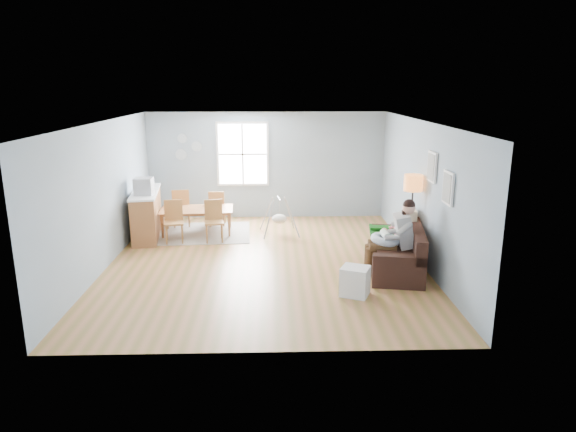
{
  "coord_description": "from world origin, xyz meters",
  "views": [
    {
      "loc": [
        0.15,
        -9.49,
        3.37
      ],
      "look_at": [
        0.43,
        -0.32,
        1.0
      ],
      "focal_mm": 32.0,
      "sensor_mm": 36.0,
      "label": 1
    }
  ],
  "objects_px": {
    "sofa": "(399,254)",
    "baby_swing": "(279,218)",
    "father": "(394,235)",
    "chair_se": "(214,218)",
    "storage_cube": "(354,281)",
    "monitor": "(144,186)",
    "chair_sw": "(174,219)",
    "toddler": "(396,229)",
    "dining_table": "(197,221)",
    "chair_nw": "(181,205)",
    "counter": "(147,214)",
    "chair_ne": "(217,206)",
    "floor_lamp": "(413,190)"
  },
  "relations": [
    {
      "from": "storage_cube",
      "to": "dining_table",
      "type": "relative_size",
      "value": 0.34
    },
    {
      "from": "counter",
      "to": "sofa",
      "type": "bearing_deg",
      "value": -23.74
    },
    {
      "from": "floor_lamp",
      "to": "chair_nw",
      "type": "height_order",
      "value": "floor_lamp"
    },
    {
      "from": "dining_table",
      "to": "chair_se",
      "type": "bearing_deg",
      "value": -55.16
    },
    {
      "from": "storage_cube",
      "to": "counter",
      "type": "relative_size",
      "value": 0.29
    },
    {
      "from": "storage_cube",
      "to": "chair_nw",
      "type": "height_order",
      "value": "chair_nw"
    },
    {
      "from": "sofa",
      "to": "father",
      "type": "relative_size",
      "value": 1.58
    },
    {
      "from": "chair_sw",
      "to": "chair_nw",
      "type": "xyz_separation_m",
      "value": [
        -0.04,
        1.18,
        0.01
      ]
    },
    {
      "from": "baby_swing",
      "to": "counter",
      "type": "bearing_deg",
      "value": -178.69
    },
    {
      "from": "floor_lamp",
      "to": "storage_cube",
      "type": "bearing_deg",
      "value": -129.52
    },
    {
      "from": "sofa",
      "to": "baby_swing",
      "type": "xyz_separation_m",
      "value": [
        -2.21,
        2.36,
        0.08
      ]
    },
    {
      "from": "chair_nw",
      "to": "counter",
      "type": "bearing_deg",
      "value": -130.24
    },
    {
      "from": "toddler",
      "to": "dining_table",
      "type": "height_order",
      "value": "toddler"
    },
    {
      "from": "chair_se",
      "to": "chair_ne",
      "type": "distance_m",
      "value": 1.19
    },
    {
      "from": "storage_cube",
      "to": "counter",
      "type": "xyz_separation_m",
      "value": [
        -4.18,
        3.49,
        0.29
      ]
    },
    {
      "from": "floor_lamp",
      "to": "monitor",
      "type": "height_order",
      "value": "floor_lamp"
    },
    {
      "from": "toddler",
      "to": "storage_cube",
      "type": "bearing_deg",
      "value": -124.93
    },
    {
      "from": "counter",
      "to": "baby_swing",
      "type": "distance_m",
      "value": 3.0
    },
    {
      "from": "chair_nw",
      "to": "monitor",
      "type": "xyz_separation_m",
      "value": [
        -0.58,
        -1.12,
        0.7
      ]
    },
    {
      "from": "toddler",
      "to": "chair_nw",
      "type": "distance_m",
      "value": 5.34
    },
    {
      "from": "chair_ne",
      "to": "chair_sw",
      "type": "bearing_deg",
      "value": -123.66
    },
    {
      "from": "toddler",
      "to": "floor_lamp",
      "type": "xyz_separation_m",
      "value": [
        0.33,
        0.18,
        0.71
      ]
    },
    {
      "from": "chair_se",
      "to": "storage_cube",
      "type": "bearing_deg",
      "value": -49.88
    },
    {
      "from": "father",
      "to": "counter",
      "type": "bearing_deg",
      "value": 152.99
    },
    {
      "from": "chair_se",
      "to": "chair_ne",
      "type": "bearing_deg",
      "value": 92.4
    },
    {
      "from": "sofa",
      "to": "toddler",
      "type": "height_order",
      "value": "toddler"
    },
    {
      "from": "sofa",
      "to": "storage_cube",
      "type": "relative_size",
      "value": 4.01
    },
    {
      "from": "chair_sw",
      "to": "chair_se",
      "type": "relative_size",
      "value": 1.01
    },
    {
      "from": "sofa",
      "to": "toddler",
      "type": "bearing_deg",
      "value": 100.93
    },
    {
      "from": "toddler",
      "to": "chair_ne",
      "type": "bearing_deg",
      "value": 141.78
    },
    {
      "from": "sofa",
      "to": "chair_ne",
      "type": "xyz_separation_m",
      "value": [
        -3.71,
        3.1,
        0.2
      ]
    },
    {
      "from": "monitor",
      "to": "chair_nw",
      "type": "bearing_deg",
      "value": 62.39
    },
    {
      "from": "toddler",
      "to": "baby_swing",
      "type": "xyz_separation_m",
      "value": [
        -2.17,
        2.15,
        -0.32
      ]
    },
    {
      "from": "toddler",
      "to": "counter",
      "type": "bearing_deg",
      "value": 158.11
    },
    {
      "from": "floor_lamp",
      "to": "counter",
      "type": "relative_size",
      "value": 0.89
    },
    {
      "from": "chair_sw",
      "to": "floor_lamp",
      "type": "bearing_deg",
      "value": -17.08
    },
    {
      "from": "storage_cube",
      "to": "counter",
      "type": "height_order",
      "value": "counter"
    },
    {
      "from": "chair_ne",
      "to": "baby_swing",
      "type": "bearing_deg",
      "value": -26.36
    },
    {
      "from": "dining_table",
      "to": "monitor",
      "type": "height_order",
      "value": "monitor"
    },
    {
      "from": "counter",
      "to": "chair_sw",
      "type": "bearing_deg",
      "value": -31.07
    },
    {
      "from": "storage_cube",
      "to": "chair_se",
      "type": "relative_size",
      "value": 0.61
    },
    {
      "from": "sofa",
      "to": "dining_table",
      "type": "distance_m",
      "value": 4.8
    },
    {
      "from": "storage_cube",
      "to": "dining_table",
      "type": "bearing_deg",
      "value": 129.84
    },
    {
      "from": "father",
      "to": "monitor",
      "type": "height_order",
      "value": "monitor"
    },
    {
      "from": "chair_se",
      "to": "chair_ne",
      "type": "xyz_separation_m",
      "value": [
        -0.05,
        1.19,
        -0.02
      ]
    },
    {
      "from": "monitor",
      "to": "chair_sw",
      "type": "bearing_deg",
      "value": -5.72
    },
    {
      "from": "toddler",
      "to": "monitor",
      "type": "distance_m",
      "value": 5.41
    },
    {
      "from": "father",
      "to": "floor_lamp",
      "type": "distance_m",
      "value": 1.06
    },
    {
      "from": "dining_table",
      "to": "monitor",
      "type": "relative_size",
      "value": 4.24
    },
    {
      "from": "father",
      "to": "baby_swing",
      "type": "relative_size",
      "value": 1.49
    }
  ]
}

